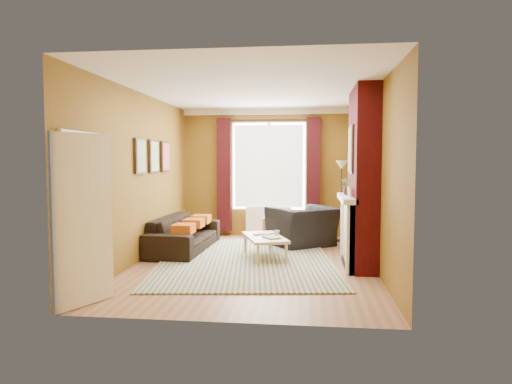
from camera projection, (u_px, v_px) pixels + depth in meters
ground at (254, 263)px, 7.46m from camera, size 5.50×5.50×0.00m
room_walls at (294, 178)px, 7.57m from camera, size 3.82×5.54×2.83m
striped_rug at (246, 260)px, 7.65m from camera, size 3.28×4.23×0.02m
sofa at (185, 233)px, 8.51m from camera, size 0.93×2.21×0.64m
armchair at (303, 227)px, 8.92m from camera, size 1.56×1.53×0.76m
coffee_table at (265, 238)px, 7.79m from camera, size 0.93×1.29×0.39m
wicker_stool at (272, 229)px, 9.56m from camera, size 0.44×0.44×0.48m
floor_lamp at (342, 178)px, 9.39m from camera, size 0.30×0.30×1.68m
book_a at (266, 238)px, 7.52m from camera, size 0.36×0.37×0.03m
book_b at (260, 233)px, 8.05m from camera, size 0.34×0.38×0.02m
mug at (277, 233)px, 7.82m from camera, size 0.12×0.12×0.09m
tv_remote at (256, 235)px, 7.88m from camera, size 0.10×0.15×0.02m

